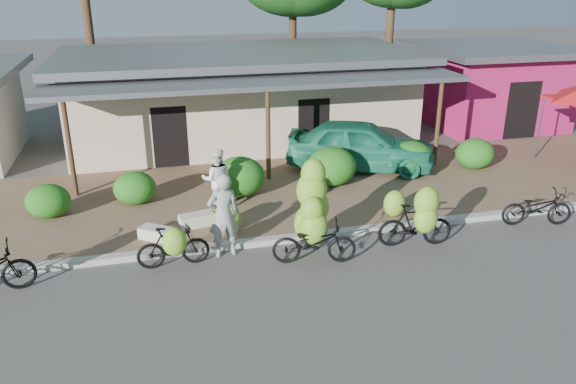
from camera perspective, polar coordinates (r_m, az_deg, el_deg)
name	(u,v)px	position (r m, az deg, el deg)	size (l,w,h in m)	color
ground	(332,280)	(11.97, 4.46, -8.95)	(100.00, 100.00, 0.00)	#4F4C4A
sidewalk	(277,193)	(16.28, -1.13, -0.12)	(60.00, 6.00, 0.12)	#806045
curb	(306,237)	(13.61, 1.79, -4.57)	(60.00, 0.25, 0.15)	#A8A399
shop_main	(240,96)	(21.40, -4.87, 9.73)	(13.00, 8.50, 3.35)	#C7B396
shop_pink	(487,84)	(25.36, 19.60, 10.32)	(6.00, 6.00, 3.25)	#B11B54
hedge_0	(48,201)	(15.68, -23.19, -0.85)	(1.12, 1.01, 0.87)	#1F5613
hedge_1	(135,188)	(15.81, -15.30, 0.39)	(1.15, 1.03, 0.90)	#1F5613
hedge_2	(239,177)	(15.81, -4.97, 1.56)	(1.45, 1.31, 1.13)	#1F5613
hedge_3	(331,166)	(16.61, 4.44, 2.60)	(1.48, 1.33, 1.15)	#1F5613
hedge_4	(411,158)	(17.92, 12.41, 3.40)	(1.35, 1.21, 1.05)	#1F5613
hedge_5	(475,154)	(19.02, 18.46, 3.72)	(1.25, 1.13, 0.98)	#1F5613
bike_left	(173,246)	(12.39, -11.57, -5.37)	(1.59, 1.11, 1.22)	black
bike_center	(313,222)	(12.51, 2.57, -3.04)	(1.95, 1.38, 2.25)	black
bike_right	(418,221)	(13.26, 13.07, -2.88)	(1.82, 1.25, 1.71)	black
bike_far_right	(537,208)	(15.58, 23.97, -1.48)	(1.87, 0.99, 0.93)	black
loose_banana_a	(229,217)	(13.73, -6.00, -2.59)	(0.57, 0.48, 0.71)	#87CC33
loose_banana_b	(225,216)	(13.93, -6.44, -2.45)	(0.50, 0.42, 0.62)	#87CC33
loose_banana_c	(394,204)	(14.72, 10.76, -1.16)	(0.57, 0.49, 0.72)	#87CC33
sack_near	(197,220)	(14.22, -9.25, -2.81)	(0.85, 0.40, 0.30)	silver
sack_far	(155,233)	(13.73, -13.32, -4.09)	(0.75, 0.38, 0.28)	silver
vendor	(224,215)	(12.59, -6.57, -2.37)	(0.72, 0.47, 1.98)	gray
bystander	(217,179)	(14.91, -7.23, 1.31)	(0.81, 0.63, 1.66)	white
teal_van	(361,145)	(18.06, 7.40, 4.77)	(1.88, 4.67, 1.59)	#1B7B59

